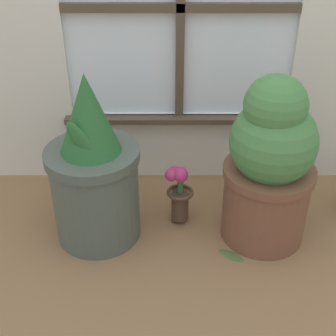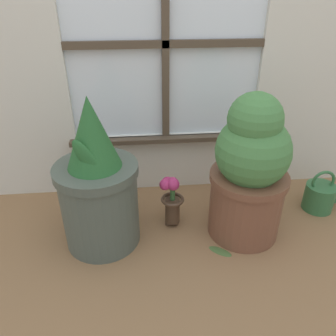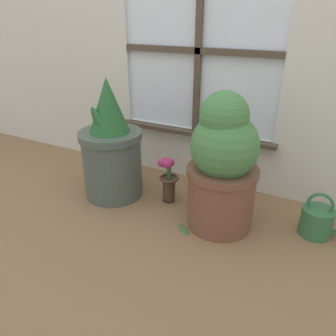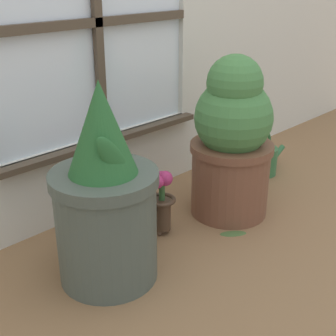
% 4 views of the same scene
% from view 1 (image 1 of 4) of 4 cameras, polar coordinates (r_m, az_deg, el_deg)
% --- Properties ---
extents(ground_plane, '(10.00, 10.00, 0.00)m').
position_cam_1_polar(ground_plane, '(1.80, 1.63, -12.06)').
color(ground_plane, olive).
extents(potted_plant_left, '(0.36, 0.36, 0.69)m').
position_cam_1_polar(potted_plant_left, '(1.79, -9.04, -0.60)').
color(potted_plant_left, '#4C564C').
rests_on(potted_plant_left, ground_plane).
extents(potted_plant_right, '(0.35, 0.35, 0.69)m').
position_cam_1_polar(potted_plant_right, '(1.78, 12.31, 0.35)').
color(potted_plant_right, brown).
rests_on(potted_plant_right, ground_plane).
extents(flower_vase, '(0.12, 0.11, 0.28)m').
position_cam_1_polar(flower_vase, '(1.91, 1.26, -2.63)').
color(flower_vase, '#473323').
rests_on(flower_vase, ground_plane).
extents(fallen_leaf, '(0.11, 0.10, 0.01)m').
position_cam_1_polar(fallen_leaf, '(1.86, 7.68, -10.45)').
color(fallen_leaf, '#476633').
rests_on(fallen_leaf, ground_plane).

